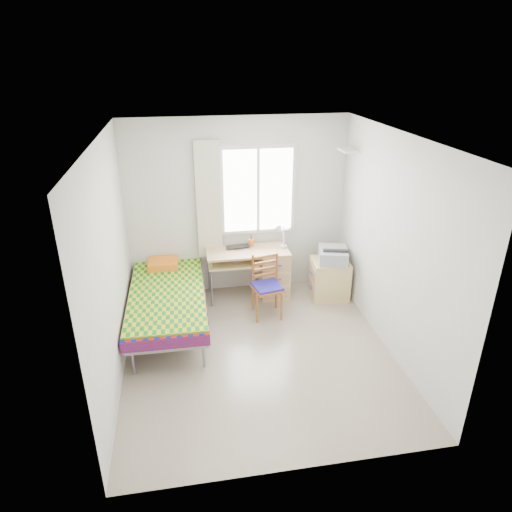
# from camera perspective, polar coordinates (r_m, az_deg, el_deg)

# --- Properties ---
(floor) EXTENTS (3.50, 3.50, 0.00)m
(floor) POSITION_cam_1_polar(r_m,az_deg,el_deg) (5.73, 0.31, -11.96)
(floor) COLOR #BCAD93
(floor) RESTS_ON ground
(ceiling) EXTENTS (3.50, 3.50, 0.00)m
(ceiling) POSITION_cam_1_polar(r_m,az_deg,el_deg) (4.69, 0.38, 14.61)
(ceiling) COLOR white
(ceiling) RESTS_ON wall_back
(wall_back) EXTENTS (3.20, 0.00, 3.20)m
(wall_back) POSITION_cam_1_polar(r_m,az_deg,el_deg) (6.69, -2.33, 6.05)
(wall_back) COLOR silver
(wall_back) RESTS_ON ground
(wall_left) EXTENTS (0.00, 3.50, 3.50)m
(wall_left) POSITION_cam_1_polar(r_m,az_deg,el_deg) (5.07, -17.77, -1.30)
(wall_left) COLOR silver
(wall_left) RESTS_ON ground
(wall_right) EXTENTS (0.00, 3.50, 3.50)m
(wall_right) POSITION_cam_1_polar(r_m,az_deg,el_deg) (5.56, 16.79, 1.14)
(wall_right) COLOR silver
(wall_right) RESTS_ON ground
(window) EXTENTS (1.10, 0.04, 1.30)m
(window) POSITION_cam_1_polar(r_m,az_deg,el_deg) (6.64, 0.26, 8.19)
(window) COLOR white
(window) RESTS_ON wall_back
(curtain) EXTENTS (0.35, 0.05, 1.70)m
(curtain) POSITION_cam_1_polar(r_m,az_deg,el_deg) (6.54, -5.94, 6.89)
(curtain) COLOR beige
(curtain) RESTS_ON wall_back
(floating_shelf) EXTENTS (0.20, 0.32, 0.03)m
(floating_shelf) POSITION_cam_1_polar(r_m,az_deg,el_deg) (6.50, 11.44, 12.83)
(floating_shelf) COLOR white
(floating_shelf) RESTS_ON wall_right
(bed) EXTENTS (1.01, 2.12, 0.91)m
(bed) POSITION_cam_1_polar(r_m,az_deg,el_deg) (6.17, -11.03, -4.75)
(bed) COLOR gray
(bed) RESTS_ON floor
(desk) EXTENTS (1.20, 0.55, 0.75)m
(desk) POSITION_cam_1_polar(r_m,az_deg,el_deg) (6.80, 1.57, -1.74)
(desk) COLOR tan
(desk) RESTS_ON floor
(chair) EXTENTS (0.44, 0.44, 0.87)m
(chair) POSITION_cam_1_polar(r_m,az_deg,el_deg) (6.27, 1.39, -3.28)
(chair) COLOR #974E1D
(chair) RESTS_ON floor
(cabinet) EXTENTS (0.58, 0.52, 0.59)m
(cabinet) POSITION_cam_1_polar(r_m,az_deg,el_deg) (6.87, 9.12, -2.82)
(cabinet) COLOR #D6B96E
(cabinet) RESTS_ON floor
(printer) EXTENTS (0.50, 0.55, 0.20)m
(printer) POSITION_cam_1_polar(r_m,az_deg,el_deg) (6.70, 9.59, 0.16)
(printer) COLOR #9DA1A5
(printer) RESTS_ON cabinet
(laptop) EXTENTS (0.37, 0.25, 0.03)m
(laptop) POSITION_cam_1_polar(r_m,az_deg,el_deg) (6.66, -2.18, 1.00)
(laptop) COLOR black
(laptop) RESTS_ON desk
(pen_cup) EXTENTS (0.10, 0.10, 0.10)m
(pen_cup) POSITION_cam_1_polar(r_m,az_deg,el_deg) (6.75, -0.61, 1.69)
(pen_cup) COLOR orange
(pen_cup) RESTS_ON desk
(task_lamp) EXTENTS (0.23, 0.32, 0.41)m
(task_lamp) POSITION_cam_1_polar(r_m,az_deg,el_deg) (6.51, 3.19, 2.74)
(task_lamp) COLOR white
(task_lamp) RESTS_ON desk
(book) EXTENTS (0.26, 0.28, 0.02)m
(book) POSITION_cam_1_polar(r_m,az_deg,el_deg) (6.66, -3.20, -0.63)
(book) COLOR gray
(book) RESTS_ON desk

